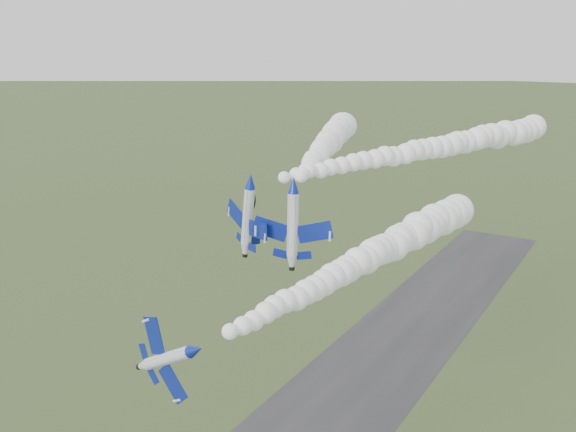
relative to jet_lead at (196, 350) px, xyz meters
name	(u,v)px	position (x,y,z in m)	size (l,w,h in m)	color
runway	(317,427)	(-6.95, 39.51, -33.91)	(24.00, 260.00, 0.04)	#2B2B2D
jet_lead	(196,350)	(0.00, 0.00, 0.00)	(5.00, 11.86, 8.65)	silver
smoke_trail_jet_lead	(367,257)	(4.91, 31.19, 1.58)	(5.50, 58.11, 5.50)	white
jet_pair_left	(250,181)	(-12.45, 28.33, 10.83)	(10.92, 12.63, 3.57)	silver
smoke_trail_jet_pair_left	(428,149)	(2.35, 61.72, 11.93)	(5.09, 66.33, 5.09)	white
jet_pair_right	(293,185)	(-5.55, 28.92, 10.95)	(11.55, 13.31, 3.39)	silver
smoke_trail_jet_pair_right	(326,145)	(-15.74, 58.16, 11.62)	(5.76, 55.45, 5.76)	white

